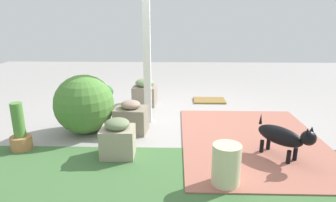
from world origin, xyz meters
TOP-DOWN VIEW (x-y plane):
  - ground_plane at (0.00, 0.00)m, footprint 12.00×12.00m
  - brick_path at (-0.99, 0.76)m, footprint 1.80×2.40m
  - porch_pillar at (0.42, 0.05)m, footprint 0.10×0.10m
  - stone_planter_nearest at (0.57, -0.85)m, footprint 0.43×0.46m
  - stone_planter_mid at (0.62, 0.49)m, footprint 0.46×0.39m
  - stone_planter_far at (0.66, 1.21)m, footprint 0.39×0.35m
  - round_shrub at (1.25, 0.51)m, footprint 0.81×0.81m
  - terracotta_pot_tall at (1.87, 1.08)m, footprint 0.25×0.25m
  - terracotta_pot_broad at (1.29, -0.59)m, footprint 0.40×0.40m
  - dog at (-1.20, 1.25)m, footprint 0.52×0.61m
  - ceramic_urn at (-0.48, 1.80)m, footprint 0.27×0.27m
  - doormat at (-0.64, -1.09)m, footprint 0.59×0.40m

SIDE VIEW (x-z plane):
  - ground_plane at x=0.00m, z-range 0.00..0.00m
  - brick_path at x=-0.99m, z-range 0.00..0.02m
  - doormat at x=-0.64m, z-range 0.00..0.03m
  - stone_planter_mid at x=0.62m, z-range -0.02..0.44m
  - ceramic_urn at x=-0.48m, z-range 0.00..0.42m
  - terracotta_pot_tall at x=1.87m, z-range -0.08..0.50m
  - stone_planter_far at x=0.66m, z-range -0.01..0.44m
  - stone_planter_nearest at x=0.57m, z-range -0.02..0.46m
  - terracotta_pot_broad at x=1.29m, z-range 0.05..0.47m
  - dog at x=-1.20m, z-range 0.04..0.51m
  - round_shrub at x=1.25m, z-range 0.00..0.81m
  - porch_pillar at x=0.42m, z-range 0.00..2.55m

